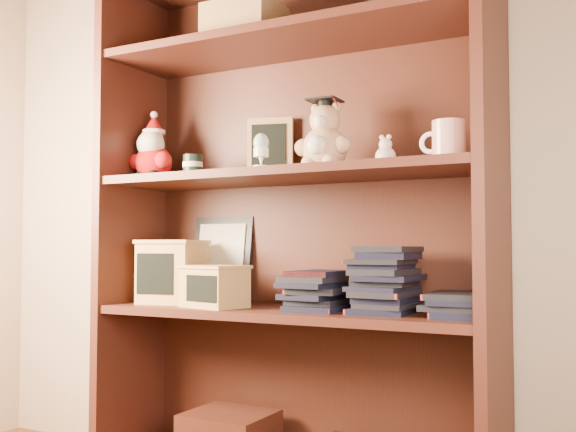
% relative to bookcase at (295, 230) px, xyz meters
% --- Properties ---
extents(bookcase, '(1.20, 0.35, 1.60)m').
position_rel_bookcase_xyz_m(bookcase, '(0.00, 0.00, 0.00)').
color(bookcase, '#411B12').
rests_on(bookcase, ground).
extents(shelf_lower, '(1.14, 0.33, 0.02)m').
position_rel_bookcase_xyz_m(shelf_lower, '(0.00, -0.05, -0.24)').
color(shelf_lower, '#411B12').
rests_on(shelf_lower, ground).
extents(shelf_upper, '(1.14, 0.33, 0.02)m').
position_rel_bookcase_xyz_m(shelf_upper, '(0.00, -0.05, 0.16)').
color(shelf_upper, '#411B12').
rests_on(shelf_upper, ground).
extents(santa_plush, '(0.17, 0.12, 0.24)m').
position_rel_bookcase_xyz_m(santa_plush, '(-0.50, -0.06, 0.26)').
color(santa_plush, '#A50F0F').
rests_on(santa_plush, shelf_upper).
extents(teachers_tin, '(0.06, 0.06, 0.07)m').
position_rel_bookcase_xyz_m(teachers_tin, '(-0.34, -0.05, 0.21)').
color(teachers_tin, black).
rests_on(teachers_tin, shelf_upper).
extents(chalkboard_plaque, '(0.15, 0.10, 0.19)m').
position_rel_bookcase_xyz_m(chalkboard_plaque, '(-0.12, 0.06, 0.26)').
color(chalkboard_plaque, '#9E7547').
rests_on(chalkboard_plaque, shelf_upper).
extents(egg_cup, '(0.05, 0.05, 0.11)m').
position_rel_bookcase_xyz_m(egg_cup, '(-0.05, -0.13, 0.23)').
color(egg_cup, white).
rests_on(egg_cup, shelf_upper).
extents(grad_teddy_bear, '(0.17, 0.15, 0.21)m').
position_rel_bookcase_xyz_m(grad_teddy_bear, '(0.12, -0.06, 0.25)').
color(grad_teddy_bear, tan).
rests_on(grad_teddy_bear, shelf_upper).
extents(pink_figurine, '(0.06, 0.06, 0.09)m').
position_rel_bookcase_xyz_m(pink_figurine, '(0.30, -0.05, 0.20)').
color(pink_figurine, beige).
rests_on(pink_figurine, shelf_upper).
extents(teacher_mug, '(0.12, 0.09, 0.11)m').
position_rel_bookcase_xyz_m(teacher_mug, '(0.48, -0.05, 0.23)').
color(teacher_mug, silver).
rests_on(teacher_mug, shelf_upper).
extents(certificate_frame, '(0.22, 0.06, 0.28)m').
position_rel_bookcase_xyz_m(certificate_frame, '(-0.32, 0.09, -0.09)').
color(certificate_frame, black).
rests_on(certificate_frame, shelf_lower).
extents(treats_box, '(0.21, 0.21, 0.20)m').
position_rel_bookcase_xyz_m(treats_box, '(-0.42, -0.05, -0.13)').
color(treats_box, tan).
rests_on(treats_box, shelf_lower).
extents(pencils_box, '(0.22, 0.18, 0.13)m').
position_rel_bookcase_xyz_m(pencils_box, '(-0.21, -0.12, -0.16)').
color(pencils_box, tan).
rests_on(pencils_box, shelf_lower).
extents(book_stack_left, '(0.14, 0.20, 0.11)m').
position_rel_bookcase_xyz_m(book_stack_left, '(0.10, -0.05, -0.17)').
color(book_stack_left, black).
rests_on(book_stack_left, shelf_lower).
extents(book_stack_mid, '(0.14, 0.20, 0.19)m').
position_rel_bookcase_xyz_m(book_stack_mid, '(0.30, -0.05, -0.13)').
color(book_stack_mid, black).
rests_on(book_stack_mid, shelf_lower).
extents(book_stack_right, '(0.14, 0.20, 0.06)m').
position_rel_bookcase_xyz_m(book_stack_right, '(0.50, -0.05, -0.20)').
color(book_stack_right, black).
rests_on(book_stack_right, shelf_lower).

